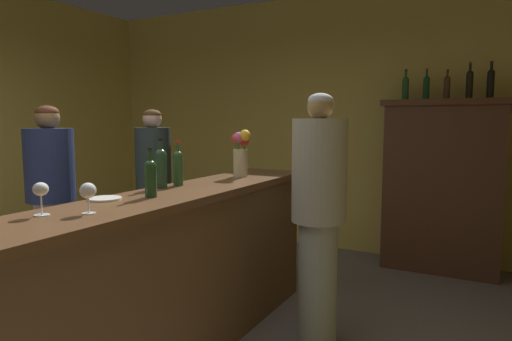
# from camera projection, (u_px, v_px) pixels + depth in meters

# --- Properties ---
(wall_back) EXTENTS (5.59, 0.12, 2.96)m
(wall_back) POSITION_uv_depth(u_px,v_px,m) (303.00, 123.00, 5.45)
(wall_back) COLOR #CFB752
(wall_back) RESTS_ON ground
(bar_counter) EXTENTS (0.54, 2.89, 1.07)m
(bar_counter) POSITION_uv_depth(u_px,v_px,m) (176.00, 276.00, 2.81)
(bar_counter) COLOR brown
(bar_counter) RESTS_ON ground
(display_cabinet) EXTENTS (1.18, 0.47, 1.72)m
(display_cabinet) POSITION_uv_depth(u_px,v_px,m) (442.00, 183.00, 4.47)
(display_cabinet) COLOR #512F1F
(display_cabinet) RESTS_ON ground
(wine_bottle_merlot) EXTENTS (0.07, 0.07, 0.30)m
(wine_bottle_merlot) POSITION_uv_depth(u_px,v_px,m) (178.00, 166.00, 3.01)
(wine_bottle_merlot) COLOR #284926
(wine_bottle_merlot) RESTS_ON bar_counter
(wine_bottle_chardonnay) EXTENTS (0.08, 0.08, 0.33)m
(wine_bottle_chardonnay) POSITION_uv_depth(u_px,v_px,m) (161.00, 166.00, 2.90)
(wine_bottle_chardonnay) COLOR #203C25
(wine_bottle_chardonnay) RESTS_ON bar_counter
(wine_bottle_pinot) EXTENTS (0.07, 0.07, 0.29)m
(wine_bottle_pinot) POSITION_uv_depth(u_px,v_px,m) (151.00, 176.00, 2.55)
(wine_bottle_pinot) COLOR #1E3D1C
(wine_bottle_pinot) RESTS_ON bar_counter
(wine_glass_front) EXTENTS (0.07, 0.07, 0.16)m
(wine_glass_front) POSITION_uv_depth(u_px,v_px,m) (41.00, 191.00, 2.06)
(wine_glass_front) COLOR white
(wine_glass_front) RESTS_ON bar_counter
(wine_glass_mid) EXTENTS (0.08, 0.08, 0.15)m
(wine_glass_mid) POSITION_uv_depth(u_px,v_px,m) (88.00, 191.00, 2.10)
(wine_glass_mid) COLOR white
(wine_glass_mid) RESTS_ON bar_counter
(flower_arrangement) EXTENTS (0.15, 0.15, 0.37)m
(flower_arrangement) POSITION_uv_depth(u_px,v_px,m) (241.00, 151.00, 3.49)
(flower_arrangement) COLOR tan
(flower_arrangement) RESTS_ON bar_counter
(cheese_plate) EXTENTS (0.18, 0.18, 0.01)m
(cheese_plate) POSITION_uv_depth(u_px,v_px,m) (105.00, 199.00, 2.48)
(cheese_plate) COLOR white
(cheese_plate) RESTS_ON bar_counter
(display_bottle_left) EXTENTS (0.07, 0.07, 0.31)m
(display_bottle_left) POSITION_uv_depth(u_px,v_px,m) (406.00, 87.00, 4.54)
(display_bottle_left) COLOR #225028
(display_bottle_left) RESTS_ON display_cabinet
(display_bottle_midleft) EXTENTS (0.06, 0.06, 0.31)m
(display_bottle_midleft) POSITION_uv_depth(u_px,v_px,m) (426.00, 87.00, 4.45)
(display_bottle_midleft) COLOR #123E20
(display_bottle_midleft) RESTS_ON display_cabinet
(display_bottle_center) EXTENTS (0.06, 0.06, 0.29)m
(display_bottle_center) POSITION_uv_depth(u_px,v_px,m) (447.00, 86.00, 4.36)
(display_bottle_center) COLOR #462B1D
(display_bottle_center) RESTS_ON display_cabinet
(display_bottle_midright) EXTENTS (0.06, 0.06, 0.35)m
(display_bottle_midright) POSITION_uv_depth(u_px,v_px,m) (470.00, 83.00, 4.27)
(display_bottle_midright) COLOR black
(display_bottle_midright) RESTS_ON display_cabinet
(display_bottle_right) EXTENTS (0.07, 0.07, 0.34)m
(display_bottle_right) POSITION_uv_depth(u_px,v_px,m) (491.00, 82.00, 4.18)
(display_bottle_right) COLOR black
(display_bottle_right) RESTS_ON display_cabinet
(patron_near_entrance) EXTENTS (0.34, 0.34, 1.62)m
(patron_near_entrance) POSITION_uv_depth(u_px,v_px,m) (154.00, 186.00, 4.30)
(patron_near_entrance) COLOR #416F4B
(patron_near_entrance) RESTS_ON ground
(patron_by_cabinet) EXTENTS (0.39, 0.39, 1.64)m
(patron_by_cabinet) POSITION_uv_depth(u_px,v_px,m) (51.00, 196.00, 3.73)
(patron_by_cabinet) COLOR #B49F9B
(patron_by_cabinet) RESTS_ON ground
(bartender) EXTENTS (0.36, 0.36, 1.69)m
(bartender) POSITION_uv_depth(u_px,v_px,m) (319.00, 211.00, 2.92)
(bartender) COLOR gray
(bartender) RESTS_ON ground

